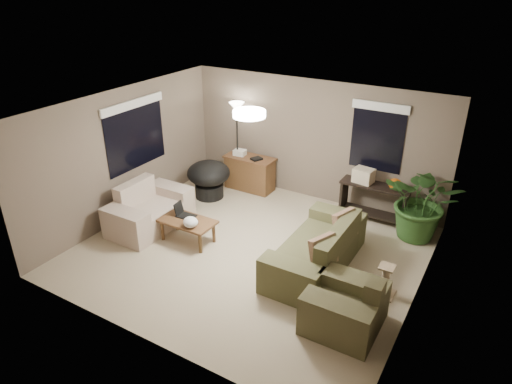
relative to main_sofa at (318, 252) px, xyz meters
The scene contains 20 objects.
room_shell 1.54m from the main_sofa, behind, with size 5.50×5.50×5.50m.
main_sofa is the anchor object (origin of this frame).
throw_pillows 0.44m from the main_sofa, ahead, with size 0.39×1.40×0.47m.
loveseat 3.31m from the main_sofa, behind, with size 0.90×1.60×0.85m.
armchair 1.38m from the main_sofa, 51.07° to the right, with size 0.95×1.00×0.85m.
coffee_table 2.36m from the main_sofa, 169.54° to the right, with size 1.00×0.55×0.42m.
laptop 2.52m from the main_sofa, behind, with size 0.37×0.25×0.24m.
plastic_bag 2.21m from the main_sofa, 164.74° to the right, with size 0.27×0.24×0.19m, color white.
desk 3.20m from the main_sofa, 141.40° to the left, with size 1.10×0.50×0.75m.
desk_papers 3.36m from the main_sofa, 143.22° to the left, with size 0.71×0.30×0.12m.
console_table 2.01m from the main_sofa, 82.15° to the left, with size 1.30×0.40×0.75m.
pumpkin 2.16m from the main_sofa, 72.58° to the left, with size 0.24×0.24×0.20m, color orange.
cardboard_box 2.08m from the main_sofa, 89.30° to the left, with size 0.36×0.27×0.27m, color beige.
papasan_chair 3.28m from the main_sofa, 158.17° to the left, with size 1.19×1.19×0.80m.
floor_lamp 3.69m from the main_sofa, 144.61° to the left, with size 0.32×0.32×1.91m.
ceiling_fixture 2.46m from the main_sofa, behind, with size 0.50×0.50×0.10m, color white.
houseplant 2.17m from the main_sofa, 56.00° to the left, with size 1.29×1.44×1.12m, color #2D5923.
cat_scratching_post 1.15m from the main_sofa, ahead, with size 0.32×0.32×0.50m.
window_left 4.20m from the main_sofa, behind, with size 0.05×1.56×1.33m.
window_back 2.77m from the main_sofa, 87.42° to the left, with size 1.06×0.05×1.33m.
Camera 1 is at (3.47, -5.69, 4.37)m, focal length 32.00 mm.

